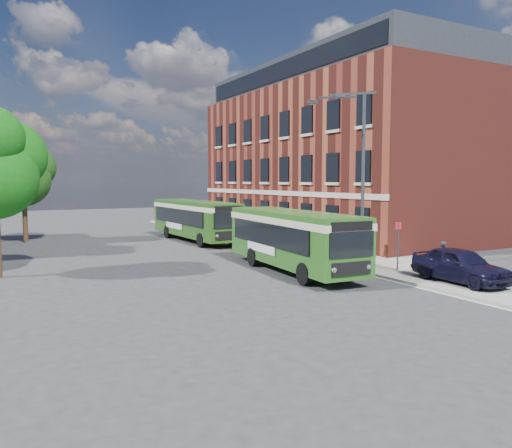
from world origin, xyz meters
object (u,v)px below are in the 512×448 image
bus_front (293,235)px  parked_car (460,265)px  bus_rear (195,217)px  street_lamp (358,176)px

bus_front → parked_car: (4.49, -6.40, -0.91)m
bus_rear → parked_car: (4.07, -20.71, -0.92)m
bus_front → parked_car: bearing=-54.9°
parked_car → street_lamp: bearing=102.9°
parked_car → bus_rear: bearing=103.7°
bus_rear → street_lamp: bearing=-78.6°
bus_front → parked_car: 7.88m
bus_front → bus_rear: size_ratio=0.91×
bus_front → bus_rear: bearing=88.3°
street_lamp → bus_front: size_ratio=0.87×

